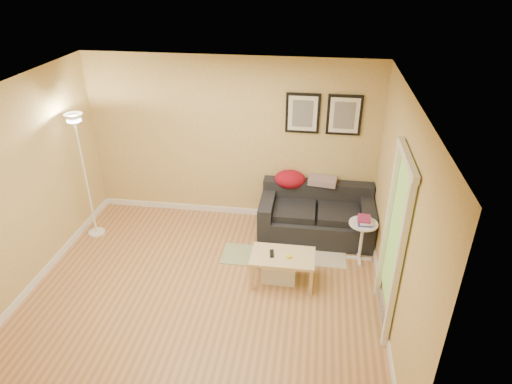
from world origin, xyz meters
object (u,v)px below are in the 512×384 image
(coffee_table, at_px, (282,268))
(book_stack, at_px, (365,220))
(storage_bin, at_px, (279,270))
(floor_lamp, at_px, (86,181))
(sofa, at_px, (316,214))
(side_table, at_px, (361,241))

(coffee_table, height_order, book_stack, book_stack)
(coffee_table, height_order, storage_bin, coffee_table)
(coffee_table, bearing_deg, floor_lamp, -176.95)
(book_stack, height_order, floor_lamp, floor_lamp)
(storage_bin, height_order, book_stack, book_stack)
(sofa, bearing_deg, floor_lamp, -172.39)
(storage_bin, relative_size, book_stack, 1.86)
(side_table, distance_m, book_stack, 0.34)
(sofa, xyz_separation_m, floor_lamp, (-3.38, -0.45, 0.55))
(storage_bin, distance_m, book_stack, 1.35)
(coffee_table, height_order, floor_lamp, floor_lamp)
(book_stack, bearing_deg, storage_bin, -158.80)
(floor_lamp, bearing_deg, side_table, -1.31)
(side_table, xyz_separation_m, floor_lamp, (-4.02, 0.09, 0.62))
(sofa, height_order, coffee_table, sofa)
(coffee_table, height_order, side_table, side_table)
(sofa, relative_size, storage_bin, 3.66)
(side_table, distance_m, floor_lamp, 4.07)
(book_stack, relative_size, floor_lamp, 0.13)
(coffee_table, bearing_deg, side_table, 47.94)
(sofa, distance_m, side_table, 0.84)
(sofa, bearing_deg, coffee_table, -109.09)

